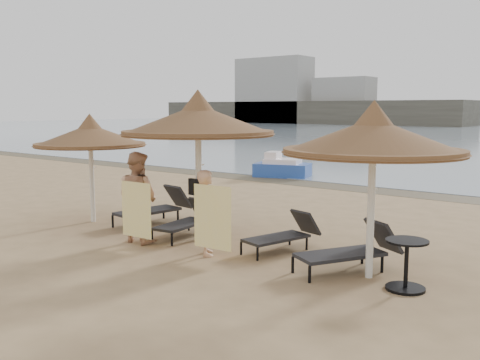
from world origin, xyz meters
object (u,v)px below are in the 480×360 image
object	(u,v)px
palapa_right	(373,137)
pedal_boat	(282,167)
lounger_near_right	(285,234)
lounger_far_left	(157,207)
person_left	(138,190)
lounger_near_left	(188,220)
palapa_center	(198,121)
palapa_left	(90,136)
side_table	(406,266)
person_right	(207,206)
lounger_far_right	(353,249)

from	to	relation	value
palapa_right	pedal_boat	world-z (taller)	palapa_right
lounger_near_right	lounger_far_left	bearing A→B (deg)	-167.96
person_left	lounger_near_right	bearing A→B (deg)	-157.78
lounger_near_right	person_left	distance (m)	3.22
lounger_near_left	lounger_near_right	xyz separation A→B (m)	(2.38, 0.26, -0.01)
palapa_center	pedal_boat	distance (m)	11.18
palapa_center	palapa_right	size ratio (longest dim) A/B	1.09
palapa_left	side_table	distance (m)	8.21
palapa_left	palapa_center	world-z (taller)	palapa_center
lounger_near_right	person_left	xyz separation A→B (m)	(-2.83, -1.33, 0.77)
palapa_right	person_right	size ratio (longest dim) A/B	1.55
lounger_far_right	side_table	distance (m)	1.16
person_right	person_left	bearing A→B (deg)	48.08
lounger_near_left	pedal_boat	distance (m)	10.63
palapa_center	palapa_right	xyz separation A→B (m)	(3.97, -0.15, -0.20)
person_left	lounger_far_left	bearing A→B (deg)	-58.07
palapa_center	lounger_near_right	bearing A→B (deg)	12.70
palapa_center	lounger_far_right	size ratio (longest dim) A/B	1.64
lounger_near_left	lounger_far_right	xyz separation A→B (m)	(4.06, -0.14, 0.03)
side_table	palapa_left	bearing A→B (deg)	179.12
palapa_center	person_right	bearing A→B (deg)	-40.18
lounger_far_left	person_left	xyz separation A→B (m)	(1.07, -1.53, 0.71)
palapa_center	lounger_far_left	world-z (taller)	palapa_center
palapa_left	person_left	bearing A→B (deg)	-14.97
lounger_near_left	person_left	xyz separation A→B (m)	(-0.44, -1.06, 0.76)
lounger_far_left	palapa_right	bearing A→B (deg)	0.02
lounger_far_left	person_left	distance (m)	2.00
palapa_right	person_right	world-z (taller)	palapa_right
person_left	pedal_boat	size ratio (longest dim) A/B	0.89
lounger_far_right	person_right	distance (m)	2.84
palapa_right	side_table	distance (m)	2.11
palapa_center	person_left	size ratio (longest dim) A/B	1.45
palapa_center	pedal_boat	size ratio (longest dim) A/B	1.30
person_left	palapa_center	bearing A→B (deg)	-138.50
lounger_near_left	lounger_near_right	world-z (taller)	lounger_near_left
person_right	palapa_center	bearing A→B (deg)	3.99
lounger_near_left	lounger_far_right	world-z (taller)	lounger_far_right
side_table	palapa_center	bearing A→B (deg)	175.43
person_left	pedal_boat	world-z (taller)	person_left
palapa_center	lounger_near_right	distance (m)	2.95
lounger_near_right	side_table	bearing A→B (deg)	-1.17
lounger_near_left	person_right	xyz separation A→B (m)	(1.39, -0.94, 0.61)
lounger_far_left	side_table	size ratio (longest dim) A/B	2.57
palapa_center	pedal_boat	bearing A→B (deg)	114.29
side_table	palapa_right	bearing A→B (deg)	162.75
palapa_right	lounger_near_left	xyz separation A→B (m)	(-4.44, 0.32, -1.99)
lounger_far_right	person_right	size ratio (longest dim) A/B	1.03
side_table	pedal_boat	size ratio (longest dim) A/B	0.32
palapa_left	lounger_far_right	distance (m)	7.15
lounger_far_left	side_table	xyz separation A→B (m)	(6.66, -1.01, -0.02)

